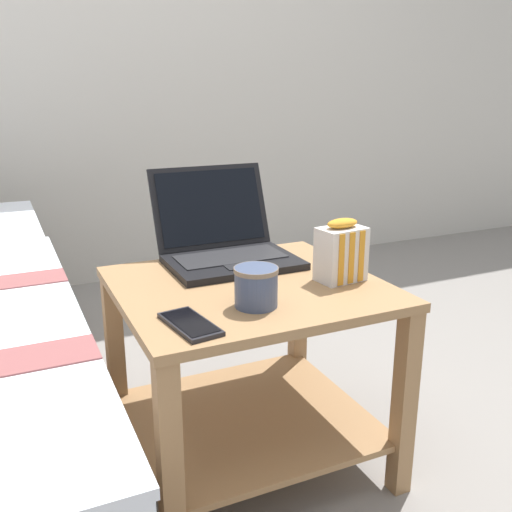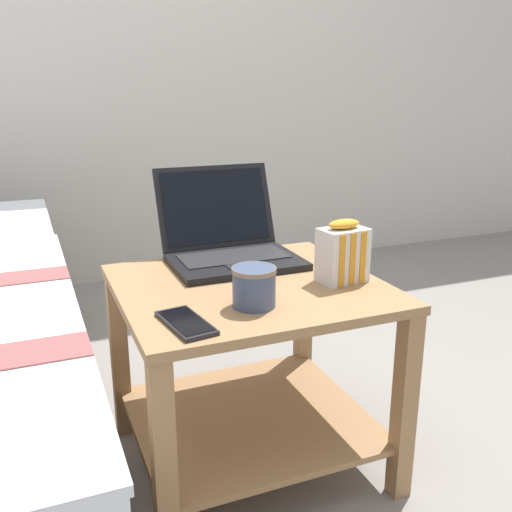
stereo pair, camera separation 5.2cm
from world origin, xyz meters
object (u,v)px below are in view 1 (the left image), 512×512
at_px(snack_bag, 341,252).
at_px(cell_phone, 190,324).
at_px(laptop, 225,243).
at_px(mug_front_left, 256,284).

bearing_deg(snack_bag, cell_phone, -165.02).
bearing_deg(laptop, snack_bag, -54.72).
xyz_separation_m(laptop, cell_phone, (-0.23, -0.38, -0.04)).
bearing_deg(mug_front_left, cell_phone, -164.24).
height_order(laptop, cell_phone, laptop).
relative_size(mug_front_left, cell_phone, 0.81).
bearing_deg(snack_bag, laptop, 125.28).
bearing_deg(mug_front_left, snack_bag, 14.48).
height_order(mug_front_left, snack_bag, snack_bag).
distance_m(mug_front_left, cell_phone, 0.17).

